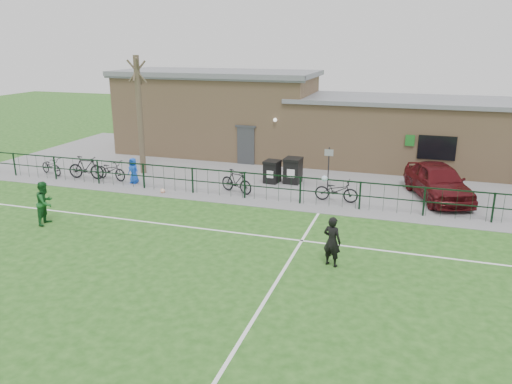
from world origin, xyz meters
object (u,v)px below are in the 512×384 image
(bicycle_b, at_px, (86,168))
(bicycle_c, at_px, (111,170))
(bare_tree, at_px, (140,116))
(wheelie_bin_left, at_px, (293,171))
(car_maroon, at_px, (438,181))
(bicycle_a, at_px, (51,166))
(outfield_player, at_px, (45,203))
(spectator_child, at_px, (133,171))
(ball_ground, at_px, (163,191))
(bicycle_e, at_px, (336,190))
(bicycle_d, at_px, (236,181))
(wheelie_bin_right, at_px, (272,172))
(sign_post, at_px, (328,169))

(bicycle_b, xyz_separation_m, bicycle_c, (1.27, 0.23, -0.08))
(bare_tree, distance_m, wheelie_bin_left, 8.30)
(car_maroon, distance_m, bicycle_a, 18.98)
(bare_tree, distance_m, outfield_player, 8.11)
(bare_tree, xyz_separation_m, wheelie_bin_left, (7.93, 0.55, -2.41))
(spectator_child, xyz_separation_m, ball_ground, (2.10, -1.01, -0.54))
(bicycle_e, xyz_separation_m, spectator_child, (-9.83, -0.16, 0.13))
(bicycle_d, relative_size, outfield_player, 1.07)
(bare_tree, relative_size, bicycle_b, 3.14)
(wheelie_bin_right, relative_size, car_maroon, 0.22)
(spectator_child, xyz_separation_m, outfield_player, (-0.19, -5.90, 0.18))
(bicycle_b, distance_m, ball_ground, 4.91)
(spectator_child, relative_size, ball_ground, 5.86)
(wheelie_bin_left, relative_size, outfield_player, 0.69)
(wheelie_bin_right, xyz_separation_m, bicycle_e, (3.46, -2.03, -0.01))
(bicycle_a, bearing_deg, bicycle_d, -70.16)
(sign_post, distance_m, car_maroon, 4.82)
(bicycle_b, relative_size, outfield_player, 1.15)
(bicycle_d, xyz_separation_m, bicycle_e, (4.53, 0.12, -0.04))
(bicycle_c, distance_m, bicycle_d, 6.71)
(bicycle_c, distance_m, bicycle_e, 11.25)
(outfield_player, bearing_deg, spectator_child, -9.89)
(sign_post, relative_size, bicycle_b, 1.05)
(wheelie_bin_right, distance_m, outfield_player, 10.42)
(wheelie_bin_right, bearing_deg, spectator_child, -154.91)
(bicycle_c, bearing_deg, bicycle_e, -78.68)
(ball_ground, bearing_deg, bicycle_d, 18.39)
(bicycle_b, relative_size, bicycle_e, 1.02)
(sign_post, relative_size, car_maroon, 0.43)
(bare_tree, relative_size, car_maroon, 1.30)
(sign_post, xyz_separation_m, ball_ground, (-7.06, -2.84, -0.91))
(wheelie_bin_left, distance_m, wheelie_bin_right, 1.01)
(ball_ground, bearing_deg, outfield_player, -115.15)
(car_maroon, bearing_deg, ball_ground, 174.05)
(bicycle_d, xyz_separation_m, ball_ground, (-3.19, -1.06, -0.45))
(bare_tree, xyz_separation_m, car_maroon, (14.56, 0.01, -2.19))
(sign_post, xyz_separation_m, bicycle_b, (-11.85, -1.85, -0.43))
(bicycle_c, xyz_separation_m, bicycle_e, (11.25, -0.04, -0.01))
(sign_post, bearing_deg, bicycle_a, -173.07)
(bare_tree, relative_size, bicycle_c, 3.18)
(car_maroon, distance_m, ball_ground, 12.25)
(bicycle_e, bearing_deg, bare_tree, 82.29)
(wheelie_bin_right, distance_m, bicycle_a, 11.47)
(spectator_child, distance_m, ball_ground, 2.40)
(wheelie_bin_right, xyz_separation_m, bicycle_d, (-1.07, -2.14, 0.03))
(wheelie_bin_right, bearing_deg, bicycle_c, -159.59)
(sign_post, bearing_deg, bicycle_d, -155.25)
(wheelie_bin_left, bearing_deg, spectator_child, -158.73)
(car_maroon, xyz_separation_m, bicycle_d, (-8.68, -1.87, -0.26))
(bicycle_b, bearing_deg, spectator_child, -95.28)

